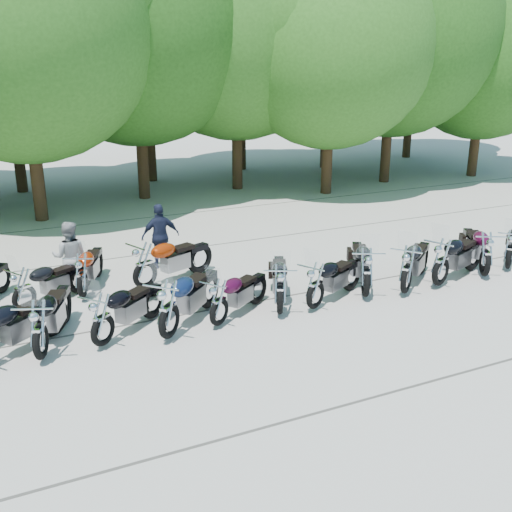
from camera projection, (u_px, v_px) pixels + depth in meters
name	position (u px, v px, depth m)	size (l,w,h in m)	color
ground	(287.00, 327.00, 12.37)	(90.00, 90.00, 0.00)	#A69F96
tree_3	(19.00, 23.00, 18.61)	(8.70, 8.70, 10.67)	#3A2614
tree_4	(134.00, 19.00, 21.76)	(9.13, 9.13, 11.20)	#3A2614
tree_5	(236.00, 24.00, 23.52)	(9.04, 9.04, 11.10)	#3A2614
tree_6	(331.00, 44.00, 22.89)	(8.00, 8.00, 9.82)	#3A2614
tree_7	(394.00, 31.00, 25.01)	(8.79, 8.79, 10.79)	#3A2614
tree_8	(485.00, 54.00, 26.67)	(7.53, 7.53, 9.25)	#3A2614
tree_11	(6.00, 53.00, 23.25)	(7.56, 7.56, 9.28)	#3A2614
tree_12	(145.00, 48.00, 25.46)	(7.88, 7.88, 9.67)	#3A2614
tree_13	(241.00, 42.00, 28.20)	(8.31, 8.31, 10.20)	#3A2614
tree_14	(328.00, 47.00, 28.68)	(8.02, 8.02, 9.84)	#3A2614
tree_15	(416.00, 24.00, 31.50)	(9.67, 9.67, 11.86)	#3A2614
motorcycle_2	(39.00, 328.00, 10.76)	(0.72, 2.35, 1.33)	black
motorcycle_3	(102.00, 318.00, 11.28)	(0.67, 2.21, 1.25)	black
motorcycle_4	(168.00, 308.00, 11.55)	(0.76, 2.49, 1.41)	#0D1939
motorcycle_5	(219.00, 301.00, 12.16)	(0.63, 2.08, 1.18)	#30061E
motorcycle_6	(280.00, 288.00, 12.70)	(0.70, 2.30, 1.30)	black
motorcycle_7	(316.00, 284.00, 12.97)	(0.67, 2.20, 1.24)	black
motorcycle_8	(366.00, 271.00, 13.61)	(0.74, 2.42, 1.37)	black
motorcycle_9	(407.00, 268.00, 13.81)	(0.73, 2.40, 1.36)	black
motorcycle_10	(442.00, 261.00, 14.28)	(0.74, 2.45, 1.38)	black
motorcycle_11	(486.00, 253.00, 14.92)	(0.72, 2.38, 1.35)	#3A0722
motorcycle_12	(510.00, 248.00, 15.49)	(0.65, 2.15, 1.21)	black
motorcycle_14	(23.00, 288.00, 12.88)	(0.63, 2.05, 1.16)	black
motorcycle_15	(82.00, 274.00, 13.58)	(0.67, 2.19, 1.24)	maroon
motorcycle_16	(145.00, 264.00, 14.10)	(0.72, 2.38, 1.34)	#8B2505
rider_1	(70.00, 256.00, 14.10)	(0.82, 0.64, 1.69)	#949396
rider_2	(160.00, 236.00, 15.67)	(1.01, 0.42, 1.72)	#1A2037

